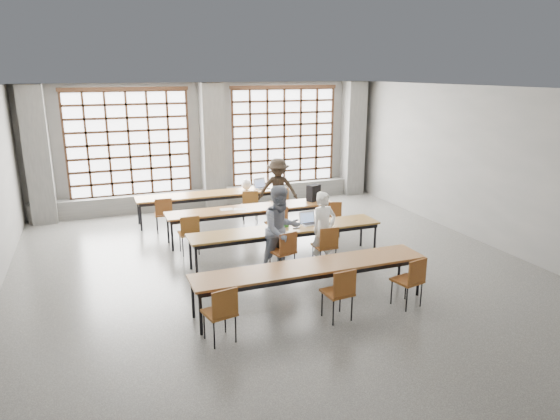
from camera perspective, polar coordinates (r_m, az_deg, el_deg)
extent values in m
plane|color=#494947|center=(9.95, -0.30, -6.88)|extent=(11.00, 11.00, 0.00)
plane|color=silver|center=(9.20, -0.33, 13.70)|extent=(11.00, 11.00, 0.00)
plane|color=slate|center=(14.62, -7.97, 7.38)|extent=(10.00, 0.00, 10.00)
plane|color=slate|center=(4.93, 23.17, -10.41)|extent=(10.00, 0.00, 10.00)
plane|color=slate|center=(12.08, 22.56, 4.62)|extent=(0.00, 11.00, 11.00)
cube|color=#555552|center=(14.04, -25.96, 5.62)|extent=(0.60, 0.55, 3.50)
cube|color=#555552|center=(14.35, -7.71, 7.24)|extent=(0.60, 0.55, 3.50)
cube|color=#555552|center=(15.97, 8.34, 8.06)|extent=(0.60, 0.55, 3.50)
cube|color=white|center=(14.25, -16.88, 7.26)|extent=(3.20, 0.02, 2.80)
cube|color=black|center=(14.17, -16.86, 7.22)|extent=(3.20, 0.05, 2.80)
cube|color=black|center=(14.44, -16.41, 1.53)|extent=(3.32, 0.07, 0.10)
cube|color=black|center=(14.05, -17.33, 13.07)|extent=(3.32, 0.07, 0.10)
cube|color=white|center=(15.23, 0.38, 8.43)|extent=(3.20, 0.02, 2.80)
cube|color=black|center=(15.16, 0.49, 8.39)|extent=(3.20, 0.05, 2.80)
cube|color=black|center=(15.41, 0.48, 3.04)|extent=(3.32, 0.07, 0.10)
cube|color=black|center=(15.05, 0.50, 13.88)|extent=(3.32, 0.07, 0.10)
cube|color=#555552|center=(14.71, -7.57, 1.49)|extent=(9.80, 0.35, 0.50)
cube|color=brown|center=(13.16, -7.53, 1.87)|extent=(4.00, 0.70, 0.04)
cube|color=black|center=(13.18, -7.52, 1.62)|extent=(3.90, 0.64, 0.08)
cylinder|color=black|center=(12.69, -15.61, -0.81)|extent=(0.05, 0.05, 0.69)
cylinder|color=black|center=(13.25, -15.87, -0.14)|extent=(0.05, 0.05, 0.69)
cylinder|color=black|center=(13.54, 0.73, 0.80)|extent=(0.05, 0.05, 0.69)
cylinder|color=black|center=(14.06, -0.14, 1.37)|extent=(0.05, 0.05, 0.69)
cube|color=brown|center=(11.67, -3.22, 0.21)|extent=(4.00, 0.70, 0.04)
cube|color=black|center=(11.69, -3.22, -0.08)|extent=(3.90, 0.64, 0.08)
cylinder|color=black|center=(11.10, -12.23, -2.93)|extent=(0.05, 0.05, 0.69)
cylinder|color=black|center=(11.64, -12.68, -2.07)|extent=(0.05, 0.05, 0.69)
cylinder|color=black|center=(12.21, 5.83, -0.93)|extent=(0.05, 0.05, 0.69)
cylinder|color=black|center=(12.71, 4.67, -0.24)|extent=(0.05, 0.05, 0.69)
cube|color=brown|center=(10.14, 0.72, -2.16)|extent=(4.00, 0.70, 0.04)
cube|color=black|center=(10.16, 0.72, -2.49)|extent=(3.90, 0.64, 0.08)
cylinder|color=black|center=(9.49, -9.53, -5.99)|extent=(0.05, 0.05, 0.69)
cylinder|color=black|center=(10.03, -10.20, -4.84)|extent=(0.05, 0.05, 0.69)
cylinder|color=black|center=(10.84, 10.79, -3.30)|extent=(0.05, 0.05, 0.69)
cylinder|color=black|center=(11.31, 9.26, -2.42)|extent=(0.05, 0.05, 0.69)
cube|color=brown|center=(8.26, 3.62, -6.44)|extent=(4.00, 0.70, 0.04)
cube|color=black|center=(8.28, 3.61, -6.83)|extent=(3.90, 0.64, 0.08)
cylinder|color=black|center=(7.62, -9.05, -11.63)|extent=(0.05, 0.05, 0.69)
cylinder|color=black|center=(8.13, -9.92, -9.84)|extent=(0.05, 0.05, 0.69)
cylinder|color=black|center=(9.09, 15.54, -7.38)|extent=(0.05, 0.05, 0.69)
cylinder|color=black|center=(9.52, 13.49, -6.16)|extent=(0.05, 0.05, 0.69)
cube|color=brown|center=(12.46, -13.16, -0.43)|extent=(0.45, 0.45, 0.04)
cube|color=brown|center=(12.21, -13.16, 0.36)|extent=(0.40, 0.06, 0.40)
cylinder|color=black|center=(12.53, -13.09, -1.42)|extent=(0.02, 0.02, 0.45)
cube|color=brown|center=(12.92, -3.47, 0.52)|extent=(0.50, 0.50, 0.04)
cube|color=brown|center=(12.66, -3.40, 1.30)|extent=(0.40, 0.12, 0.40)
cylinder|color=black|center=(12.98, -3.45, -0.43)|extent=(0.02, 0.02, 0.45)
cube|color=brown|center=(13.17, -0.15, 0.85)|extent=(0.43, 0.43, 0.04)
cube|color=brown|center=(12.93, 0.18, 1.62)|extent=(0.40, 0.04, 0.40)
cylinder|color=black|center=(13.23, -0.15, -0.09)|extent=(0.02, 0.02, 0.45)
cube|color=brown|center=(10.87, -10.38, -2.64)|extent=(0.42, 0.42, 0.04)
cube|color=brown|center=(10.61, -10.24, -1.78)|extent=(0.40, 0.03, 0.40)
cylinder|color=black|center=(10.94, -10.32, -3.76)|extent=(0.02, 0.02, 0.45)
cube|color=brown|center=(11.37, -0.44, -1.56)|extent=(0.44, 0.44, 0.04)
cube|color=brown|center=(11.13, -0.03, -0.70)|extent=(0.40, 0.05, 0.40)
cylinder|color=black|center=(11.44, -0.43, -2.63)|extent=(0.02, 0.02, 0.45)
cube|color=brown|center=(11.91, 5.89, -0.84)|extent=(0.52, 0.52, 0.04)
cube|color=brown|center=(11.66, 6.09, -0.03)|extent=(0.39, 0.14, 0.40)
cylinder|color=black|center=(11.97, 5.86, -1.87)|extent=(0.02, 0.02, 0.45)
cube|color=brown|center=(9.64, 0.26, -4.76)|extent=(0.51, 0.51, 0.04)
cube|color=brown|center=(9.41, 0.97, -3.79)|extent=(0.39, 0.13, 0.40)
cylinder|color=black|center=(9.72, 0.26, -6.01)|extent=(0.02, 0.02, 0.45)
cube|color=brown|center=(9.98, 5.10, -4.10)|extent=(0.43, 0.43, 0.04)
cube|color=brown|center=(9.74, 5.65, -3.20)|extent=(0.40, 0.03, 0.40)
cylinder|color=black|center=(10.06, 5.07, -5.31)|extent=(0.02, 0.02, 0.45)
cube|color=brown|center=(7.38, -6.95, -11.55)|extent=(0.50, 0.50, 0.04)
cube|color=brown|center=(7.12, -6.30, -10.54)|extent=(0.40, 0.11, 0.40)
cylinder|color=black|center=(7.49, -6.89, -13.08)|extent=(0.02, 0.02, 0.45)
cube|color=brown|center=(7.99, 6.56, -9.34)|extent=(0.46, 0.46, 0.04)
cube|color=brown|center=(7.74, 7.41, -8.34)|extent=(0.40, 0.07, 0.40)
cylinder|color=black|center=(8.09, 6.51, -10.78)|extent=(0.02, 0.02, 0.45)
cube|color=maroon|center=(8.62, 14.33, -7.81)|extent=(0.50, 0.50, 0.04)
cube|color=maroon|center=(8.42, 15.44, -6.79)|extent=(0.40, 0.12, 0.40)
cylinder|color=black|center=(8.71, 14.23, -9.17)|extent=(0.02, 0.02, 0.45)
imported|color=white|center=(9.92, 5.02, -2.28)|extent=(0.63, 0.48, 1.54)
imported|color=#182649|center=(9.55, 0.15, -2.30)|extent=(0.97, 0.82, 1.74)
imported|color=black|center=(13.13, -0.22, 2.42)|extent=(1.20, 0.96, 1.62)
cube|color=silver|center=(10.38, 3.45, -1.59)|extent=(0.38, 0.29, 0.02)
cube|color=black|center=(10.37, 3.47, -1.54)|extent=(0.31, 0.21, 0.00)
cube|color=silver|center=(10.46, 3.08, -0.76)|extent=(0.36, 0.10, 0.26)
cube|color=#85A7E6|center=(10.46, 3.11, -0.91)|extent=(0.31, 0.07, 0.21)
cube|color=#B4B4B9|center=(13.56, -2.03, 2.54)|extent=(0.42, 0.35, 0.02)
cube|color=black|center=(13.55, -2.01, 2.58)|extent=(0.34, 0.26, 0.00)
cube|color=#B4B4B9|center=(13.65, -2.37, 3.14)|extent=(0.36, 0.16, 0.26)
cube|color=#839FE3|center=(13.65, -2.34, 3.03)|extent=(0.31, 0.13, 0.21)
ellipsoid|color=white|center=(10.48, 5.60, -1.42)|extent=(0.10, 0.07, 0.04)
cube|color=#327C28|center=(10.18, 0.30, -1.72)|extent=(0.26, 0.13, 0.09)
cube|color=black|center=(10.11, 1.88, -2.06)|extent=(0.14, 0.08, 0.01)
cube|color=silver|center=(11.55, -6.14, 0.08)|extent=(0.31, 0.22, 0.00)
cube|color=white|center=(11.54, -4.57, 0.10)|extent=(0.34, 0.29, 0.00)
cube|color=black|center=(12.22, 3.85, 1.97)|extent=(0.37, 0.31, 0.40)
ellipsoid|color=white|center=(13.40, -3.86, 2.94)|extent=(0.29, 0.25, 0.29)
cube|color=#AB152B|center=(7.36, -6.96, -11.21)|extent=(0.20, 0.08, 0.06)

